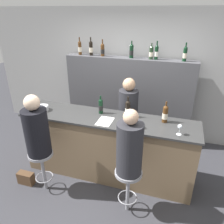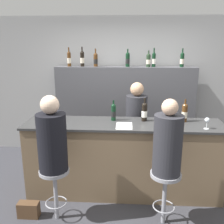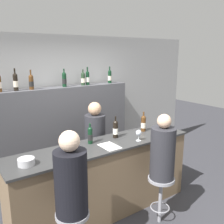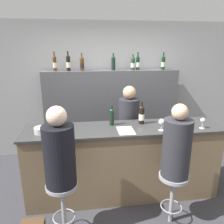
{
  "view_description": "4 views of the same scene",
  "coord_description": "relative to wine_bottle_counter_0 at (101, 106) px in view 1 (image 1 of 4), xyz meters",
  "views": [
    {
      "loc": [
        0.96,
        -2.48,
        2.54
      ],
      "look_at": [
        0.1,
        0.22,
        1.2
      ],
      "focal_mm": 35.0,
      "sensor_mm": 36.0,
      "label": 1
    },
    {
      "loc": [
        0.04,
        -2.95,
        2.09
      ],
      "look_at": [
        -0.16,
        0.23,
        1.23
      ],
      "focal_mm": 40.0,
      "sensor_mm": 36.0,
      "label": 2
    },
    {
      "loc": [
        -1.78,
        -2.43,
        2.28
      ],
      "look_at": [
        0.2,
        0.39,
        1.46
      ],
      "focal_mm": 40.0,
      "sensor_mm": 36.0,
      "label": 3
    },
    {
      "loc": [
        -0.53,
        -2.48,
        2.12
      ],
      "look_at": [
        -0.16,
        0.3,
        1.28
      ],
      "focal_mm": 35.0,
      "sensor_mm": 36.0,
      "label": 4
    }
  ],
  "objects": [
    {
      "name": "wine_bottle_counter_1",
      "position": [
        0.43,
        0.0,
        0.01
      ],
      "size": [
        0.08,
        0.08,
        0.33
      ],
      "color": "black",
      "rests_on": "bar_counter"
    },
    {
      "name": "bar_stool_right",
      "position": [
        0.65,
        -0.75,
        -0.66
      ],
      "size": [
        0.36,
        0.36,
        0.67
      ],
      "color": "gray",
      "rests_on": "ground_plane"
    },
    {
      "name": "wall_back",
      "position": [
        0.15,
        1.42,
        0.12
      ],
      "size": [
        6.4,
        0.05,
        2.6
      ],
      "color": "#9E9E9E",
      "rests_on": "ground_plane"
    },
    {
      "name": "wine_bottle_counter_2",
      "position": [
        0.98,
        0.0,
        0.01
      ],
      "size": [
        0.08,
        0.08,
        0.32
      ],
      "color": "#4C2D14",
      "rests_on": "bar_counter"
    },
    {
      "name": "guest_seated_right",
      "position": [
        0.65,
        -0.75,
        -0.14
      ],
      "size": [
        0.32,
        0.32,
        0.87
      ],
      "color": "#28282D",
      "rests_on": "bar_stool_right"
    },
    {
      "name": "wine_bottle_backbar_4",
      "position": [
        0.56,
        1.19,
        0.64
      ],
      "size": [
        0.08,
        0.08,
        0.29
      ],
      "color": "#233823",
      "rests_on": "back_bar_cabinet"
    },
    {
      "name": "wine_bottle_backbar_0",
      "position": [
        -0.87,
        1.19,
        0.66
      ],
      "size": [
        0.07,
        0.07,
        0.34
      ],
      "color": "#4C2D14",
      "rests_on": "back_bar_cabinet"
    },
    {
      "name": "wine_glass_1",
      "position": [
        1.2,
        -0.3,
        -0.01
      ],
      "size": [
        0.07,
        0.07,
        0.15
      ],
      "color": "silver",
      "rests_on": "bar_counter"
    },
    {
      "name": "handbag",
      "position": [
        -1.02,
        -0.75,
        -1.08
      ],
      "size": [
        0.26,
        0.12,
        0.2
      ],
      "color": "#513823",
      "rests_on": "ground_plane"
    },
    {
      "name": "bar_counter",
      "position": [
        0.15,
        -0.13,
        -0.65
      ],
      "size": [
        2.72,
        0.63,
        1.06
      ],
      "color": "brown",
      "rests_on": "ground_plane"
    },
    {
      "name": "ground_plane",
      "position": [
        0.15,
        -0.42,
        -1.18
      ],
      "size": [
        16.0,
        16.0,
        0.0
      ],
      "primitive_type": "plane",
      "color": "#333338"
    },
    {
      "name": "wine_bottle_backbar_1",
      "position": [
        -0.63,
        1.19,
        0.67
      ],
      "size": [
        0.07,
        0.07,
        0.35
      ],
      "color": "black",
      "rests_on": "back_bar_cabinet"
    },
    {
      "name": "bar_stool_left",
      "position": [
        -0.66,
        -0.75,
        -0.66
      ],
      "size": [
        0.36,
        0.36,
        0.67
      ],
      "color": "gray",
      "rests_on": "ground_plane"
    },
    {
      "name": "wine_bottle_backbar_6",
      "position": [
        1.15,
        1.19,
        0.66
      ],
      "size": [
        0.07,
        0.07,
        0.32
      ],
      "color": "black",
      "rests_on": "back_bar_cabinet"
    },
    {
      "name": "guest_seated_left",
      "position": [
        -0.66,
        -0.75,
        -0.12
      ],
      "size": [
        0.34,
        0.34,
        0.89
      ],
      "color": "black",
      "rests_on": "bar_stool_left"
    },
    {
      "name": "bartender",
      "position": [
        0.34,
        0.43,
        -0.47
      ],
      "size": [
        0.33,
        0.33,
        1.54
      ],
      "color": "#28282D",
      "rests_on": "ground_plane"
    },
    {
      "name": "wine_glass_0",
      "position": [
        0.62,
        -0.3,
        -0.01
      ],
      "size": [
        0.08,
        0.08,
        0.16
      ],
      "color": "silver",
      "rests_on": "bar_counter"
    },
    {
      "name": "wine_bottle_backbar_5",
      "position": [
        0.65,
        1.19,
        0.66
      ],
      "size": [
        0.07,
        0.07,
        0.33
      ],
      "color": "black",
      "rests_on": "back_bar_cabinet"
    },
    {
      "name": "metal_bowl",
      "position": [
        -0.93,
        -0.19,
        -0.08
      ],
      "size": [
        0.19,
        0.19,
        0.08
      ],
      "color": "#B7B7BC",
      "rests_on": "bar_counter"
    },
    {
      "name": "wine_bottle_backbar_2",
      "position": [
        -0.39,
        1.19,
        0.65
      ],
      "size": [
        0.08,
        0.08,
        0.32
      ],
      "color": "#4C2D14",
      "rests_on": "back_bar_cabinet"
    },
    {
      "name": "back_bar_cabinet",
      "position": [
        0.15,
        1.19,
        -0.33
      ],
      "size": [
        2.54,
        0.28,
        1.7
      ],
      "color": "#4C4C51",
      "rests_on": "ground_plane"
    },
    {
      "name": "wine_bottle_counter_0",
      "position": [
        0.0,
        0.0,
        0.0
      ],
      "size": [
        0.07,
        0.07,
        0.29
      ],
      "color": "black",
      "rests_on": "bar_counter"
    },
    {
      "name": "tasting_menu",
      "position": [
        0.15,
        -0.25,
        -0.12
      ],
      "size": [
        0.21,
        0.3,
        0.0
      ],
      "color": "white",
      "rests_on": "bar_counter"
    },
    {
      "name": "wine_bottle_backbar_3",
      "position": [
        0.19,
        1.19,
        0.65
      ],
      "size": [
        0.08,
        0.08,
        0.31
      ],
      "color": "black",
      "rests_on": "back_bar_cabinet"
    }
  ]
}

